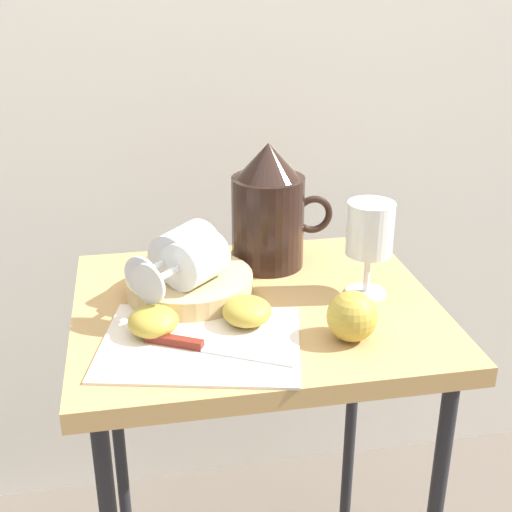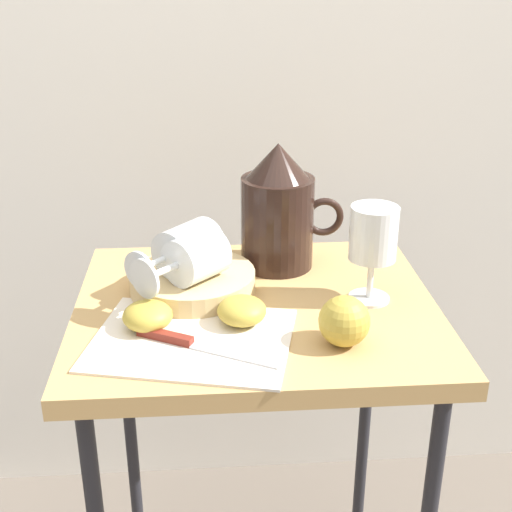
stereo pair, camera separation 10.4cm
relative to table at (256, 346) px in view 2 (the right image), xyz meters
The scene contains 12 objects.
curtain_drape 0.58m from the table, 90.00° to the left, with size 2.40×0.03×1.92m, color silver.
table is the anchor object (origin of this frame).
linen_napkin 0.16m from the table, 132.47° to the right, with size 0.27×0.21×0.00m, color silver.
basket_tray 0.14m from the table, 154.11° to the left, with size 0.20×0.20×0.04m, color tan.
pitcher 0.22m from the table, 71.47° to the left, with size 0.18×0.12×0.22m.
wine_glass_upright 0.25m from the table, ahead, with size 0.07×0.07×0.15m.
wine_glass_tipped_near 0.18m from the table, 169.88° to the left, with size 0.15×0.15×0.07m.
wine_glass_tipped_far 0.19m from the table, 154.54° to the left, with size 0.15×0.16×0.08m.
apple_half_left 0.20m from the table, 155.65° to the right, with size 0.07×0.07×0.04m, color #B29938.
apple_half_right 0.12m from the table, 110.91° to the right, with size 0.07×0.07×0.04m, color #B29938.
apple_whole 0.21m from the table, 49.43° to the right, with size 0.07×0.07×0.07m, color #B29938.
knife 0.18m from the table, 130.68° to the right, with size 0.20×0.11×0.01m.
Camera 2 is at (-0.07, -0.95, 1.22)m, focal length 48.47 mm.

